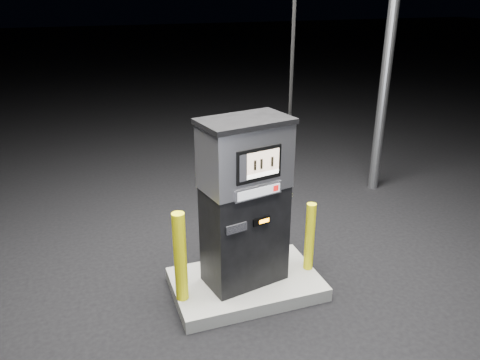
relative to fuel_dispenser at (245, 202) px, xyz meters
name	(u,v)px	position (x,y,z in m)	size (l,w,h in m)	color
ground	(246,290)	(0.01, -0.01, -1.08)	(80.00, 80.00, 0.00)	black
pump_island	(246,284)	(0.01, -0.01, -1.01)	(1.60, 1.00, 0.15)	gray
fuel_dispenser	(245,202)	(0.00, 0.00, 0.00)	(1.04, 0.70, 3.76)	black
bollard_left	(180,257)	(-0.73, -0.12, -0.44)	(0.13, 0.13, 0.97)	yellow
bollard_right	(310,237)	(0.75, -0.04, -0.53)	(0.11, 0.11, 0.81)	yellow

